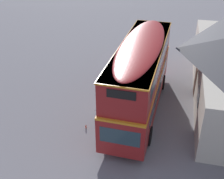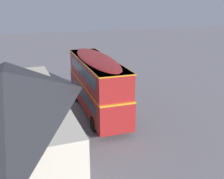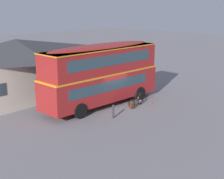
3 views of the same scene
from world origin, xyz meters
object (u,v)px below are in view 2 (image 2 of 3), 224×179
(backpack_on_ground, at_px, (119,102))
(kerb_bollard, at_px, (135,109))
(touring_bicycle, at_px, (115,99))
(double_decker_bus, at_px, (97,82))
(water_bottle_red_squeeze, at_px, (116,97))

(backpack_on_ground, relative_size, kerb_bollard, 0.57)
(touring_bicycle, bearing_deg, double_decker_bus, 128.32)
(double_decker_bus, distance_m, kerb_bollard, 3.84)
(touring_bicycle, height_order, kerb_bollard, touring_bicycle)
(water_bottle_red_squeeze, bearing_deg, touring_bicycle, 155.05)
(touring_bicycle, distance_m, backpack_on_ground, 0.72)
(touring_bicycle, distance_m, water_bottle_red_squeeze, 1.33)
(double_decker_bus, xyz_separation_m, backpack_on_ground, (0.98, -2.31, -2.36))
(backpack_on_ground, bearing_deg, touring_bicycle, 18.03)
(water_bottle_red_squeeze, bearing_deg, double_decker_bus, 137.04)
(kerb_bollard, bearing_deg, double_decker_bus, 61.30)
(backpack_on_ground, relative_size, water_bottle_red_squeeze, 2.33)
(double_decker_bus, relative_size, water_bottle_red_squeeze, 43.97)
(water_bottle_red_squeeze, bearing_deg, kerb_bollard, -177.96)
(double_decker_bus, height_order, touring_bicycle, double_decker_bus)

